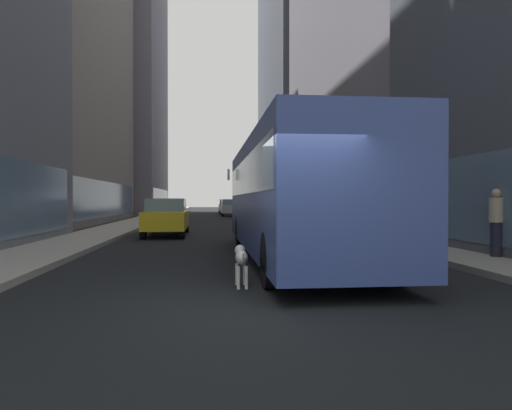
{
  "coord_description": "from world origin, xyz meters",
  "views": [
    {
      "loc": [
        -1.05,
        -6.85,
        1.56
      ],
      "look_at": [
        0.48,
        7.75,
        1.4
      ],
      "focal_mm": 32.84,
      "sensor_mm": 36.0,
      "label": 1
    }
  ],
  "objects_px": {
    "dalmatian_dog": "(241,258)",
    "car_silver_sedan": "(230,208)",
    "car_yellow_taxi": "(167,217)",
    "car_grey_wagon": "(227,206)",
    "pedestrian_with_handbag": "(497,222)",
    "transit_bus": "(292,192)"
  },
  "relations": [
    {
      "from": "dalmatian_dog",
      "to": "car_silver_sedan",
      "type": "bearing_deg",
      "value": 87.45
    },
    {
      "from": "dalmatian_dog",
      "to": "car_yellow_taxi",
      "type": "bearing_deg",
      "value": 100.88
    },
    {
      "from": "car_silver_sedan",
      "to": "car_grey_wagon",
      "type": "distance_m",
      "value": 8.19
    },
    {
      "from": "car_silver_sedan",
      "to": "pedestrian_with_handbag",
      "type": "bearing_deg",
      "value": -81.81
    },
    {
      "from": "transit_bus",
      "to": "pedestrian_with_handbag",
      "type": "distance_m",
      "value": 5.16
    },
    {
      "from": "car_grey_wagon",
      "to": "pedestrian_with_handbag",
      "type": "bearing_deg",
      "value": -83.38
    },
    {
      "from": "dalmatian_dog",
      "to": "pedestrian_with_handbag",
      "type": "relative_size",
      "value": 0.57
    },
    {
      "from": "dalmatian_dog",
      "to": "pedestrian_with_handbag",
      "type": "height_order",
      "value": "pedestrian_with_handbag"
    },
    {
      "from": "car_yellow_taxi",
      "to": "pedestrian_with_handbag",
      "type": "bearing_deg",
      "value": -47.54
    },
    {
      "from": "transit_bus",
      "to": "dalmatian_dog",
      "type": "height_order",
      "value": "transit_bus"
    },
    {
      "from": "transit_bus",
      "to": "dalmatian_dog",
      "type": "relative_size",
      "value": 11.98
    },
    {
      "from": "transit_bus",
      "to": "pedestrian_with_handbag",
      "type": "bearing_deg",
      "value": -15.3
    },
    {
      "from": "car_grey_wagon",
      "to": "dalmatian_dog",
      "type": "xyz_separation_m",
      "value": [
        -1.64,
        -44.92,
        -0.31
      ]
    },
    {
      "from": "car_silver_sedan",
      "to": "car_yellow_taxi",
      "type": "distance_m",
      "value": 24.77
    },
    {
      "from": "transit_bus",
      "to": "car_grey_wagon",
      "type": "height_order",
      "value": "transit_bus"
    },
    {
      "from": "car_grey_wagon",
      "to": "dalmatian_dog",
      "type": "bearing_deg",
      "value": -92.09
    },
    {
      "from": "car_silver_sedan",
      "to": "dalmatian_dog",
      "type": "height_order",
      "value": "car_silver_sedan"
    },
    {
      "from": "car_yellow_taxi",
      "to": "pedestrian_with_handbag",
      "type": "relative_size",
      "value": 2.83
    },
    {
      "from": "transit_bus",
      "to": "car_silver_sedan",
      "type": "bearing_deg",
      "value": 90.0
    },
    {
      "from": "car_silver_sedan",
      "to": "dalmatian_dog",
      "type": "relative_size",
      "value": 4.93
    },
    {
      "from": "pedestrian_with_handbag",
      "to": "car_silver_sedan",
      "type": "bearing_deg",
      "value": 98.19
    },
    {
      "from": "transit_bus",
      "to": "pedestrian_with_handbag",
      "type": "height_order",
      "value": "transit_bus"
    }
  ]
}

